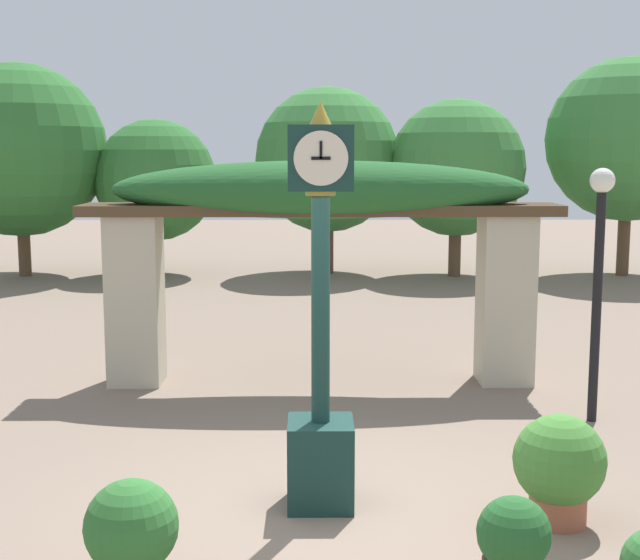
# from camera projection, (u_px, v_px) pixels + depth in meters

# --- Properties ---
(ground_plane) EXTENTS (60.00, 60.00, 0.00)m
(ground_plane) POSITION_uv_depth(u_px,v_px,m) (326.00, 517.00, 7.00)
(ground_plane) COLOR #7F6B5B
(pedestal_clock) EXTENTS (0.53, 0.54, 3.23)m
(pedestal_clock) POSITION_uv_depth(u_px,v_px,m) (321.00, 338.00, 7.04)
(pedestal_clock) COLOR #14332D
(pedestal_clock) RESTS_ON ground
(pergola) EXTENTS (5.78, 1.23, 2.74)m
(pergola) POSITION_uv_depth(u_px,v_px,m) (321.00, 220.00, 10.79)
(pergola) COLOR #BCB299
(pergola) RESTS_ON ground
(potted_plant_near_right) EXTENTS (0.60, 0.60, 0.80)m
(potted_plant_near_right) POSITION_uv_depth(u_px,v_px,m) (131.00, 533.00, 5.65)
(potted_plant_near_right) COLOR #B26B4C
(potted_plant_near_right) RESTS_ON ground
(potted_plant_far_left) EXTENTS (0.46, 0.46, 0.74)m
(potted_plant_far_left) POSITION_uv_depth(u_px,v_px,m) (513.00, 551.00, 5.52)
(potted_plant_far_left) COLOR brown
(potted_plant_far_left) RESTS_ON ground
(potted_plant_far_right) EXTENTS (0.71, 0.71, 0.86)m
(potted_plant_far_right) POSITION_uv_depth(u_px,v_px,m) (559.00, 466.00, 6.83)
(potted_plant_far_right) COLOR #9E563D
(potted_plant_far_right) RESTS_ON ground
(lamp_post) EXTENTS (0.26, 0.26, 2.68)m
(lamp_post) POSITION_uv_depth(u_px,v_px,m) (599.00, 257.00, 9.24)
(lamp_post) COLOR black
(lamp_post) RESTS_ON ground
(tree_line) EXTENTS (17.49, 4.00, 4.93)m
(tree_line) POSITION_uv_depth(u_px,v_px,m) (313.00, 155.00, 20.13)
(tree_line) COLOR brown
(tree_line) RESTS_ON ground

